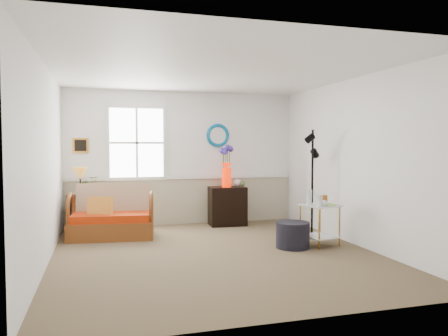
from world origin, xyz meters
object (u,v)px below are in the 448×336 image
object	(u,v)px
loveseat	(112,211)
cabinet	(227,206)
floor_lamp	(312,183)
lamp_stand	(80,214)
side_table	(320,225)
ottoman	(293,235)

from	to	relation	value
loveseat	cabinet	xyz separation A→B (m)	(2.19, 0.58, -0.07)
cabinet	floor_lamp	bearing A→B (deg)	-49.33
lamp_stand	floor_lamp	size ratio (longest dim) A/B	0.37
loveseat	lamp_stand	world-z (taller)	loveseat
lamp_stand	side_table	distance (m)	4.18
loveseat	cabinet	world-z (taller)	loveseat
side_table	floor_lamp	distance (m)	0.89
loveseat	cabinet	distance (m)	2.27
cabinet	ottoman	world-z (taller)	cabinet
cabinet	loveseat	bearing A→B (deg)	-162.56
lamp_stand	cabinet	distance (m)	2.72
side_table	loveseat	bearing A→B (deg)	154.65
cabinet	lamp_stand	bearing A→B (deg)	-178.17
loveseat	side_table	size ratio (longest dim) A/B	2.16
floor_lamp	ottoman	size ratio (longest dim) A/B	3.57
floor_lamp	loveseat	bearing A→B (deg)	157.52
floor_lamp	side_table	bearing A→B (deg)	-115.28
lamp_stand	cabinet	bearing A→B (deg)	-0.91
floor_lamp	ottoman	world-z (taller)	floor_lamp
lamp_stand	cabinet	world-z (taller)	cabinet
lamp_stand	side_table	bearing A→B (deg)	-29.92
cabinet	floor_lamp	size ratio (longest dim) A/B	0.41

